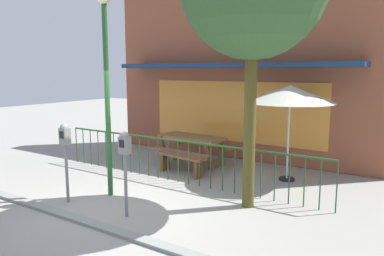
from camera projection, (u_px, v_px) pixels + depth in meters
The scene contains 10 objects.
ground at pixel (111, 211), 6.60m from camera, with size 40.00×40.00×0.00m, color gray.
pub_storefront at pixel (238, 73), 10.44m from camera, with size 8.10×1.38×4.87m.
patio_fence_front at pixel (178, 153), 8.24m from camera, with size 6.83×0.04×0.97m.
picnic_table_left at pixel (192, 142), 9.80m from camera, with size 1.91×1.51×0.79m.
patio_umbrella at pixel (290, 95), 8.18m from camera, with size 1.98×1.98×2.18m.
patio_bench at pixel (181, 160), 8.94m from camera, with size 1.43×0.53×0.48m.
parking_meter_near at pixel (65, 142), 6.88m from camera, with size 0.18×0.17×1.52m.
parking_meter_far at pixel (125, 151), 6.20m from camera, with size 0.18×0.17×1.49m.
street_lamp at pixel (106, 65), 7.07m from camera, with size 0.28×0.28×4.00m.
curb_edge at pixel (85, 223), 6.10m from camera, with size 11.34×0.20×0.11m, color gray.
Camera 1 is at (4.63, -4.50, 2.50)m, focal length 34.42 mm.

